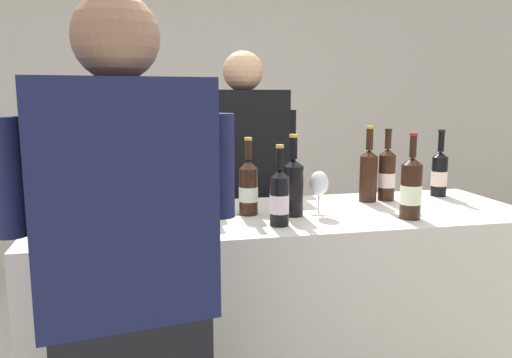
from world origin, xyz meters
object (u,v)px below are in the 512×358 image
object	(u,v)px
wine_bottle_3	(368,173)
person_server	(244,218)
wine_bottle_2	(293,185)
wine_bottle_4	(411,188)
wine_bottle_8	(439,173)
wine_bottle_6	(279,198)
wine_bottle_7	(387,174)
wine_bottle_0	(165,193)
wine_bottle_9	(212,187)
person_guest	(129,335)
wine_bottle_1	(248,187)
wine_glass	(319,185)
wine_bottle_5	(103,196)
ice_bucket	(162,185)

from	to	relation	value
wine_bottle_3	person_server	size ratio (longest dim) A/B	0.20
person_server	wine_bottle_2	bearing A→B (deg)	-83.61
wine_bottle_4	wine_bottle_8	distance (m)	0.54
wine_bottle_6	wine_bottle_7	size ratio (longest dim) A/B	0.92
wine_bottle_0	wine_bottle_7	distance (m)	1.06
wine_bottle_2	wine_bottle_4	size ratio (longest dim) A/B	0.97
wine_bottle_9	person_guest	bearing A→B (deg)	-114.26
wine_bottle_0	wine_bottle_1	size ratio (longest dim) A/B	1.10
wine_bottle_3	wine_glass	size ratio (longest dim) A/B	1.93
person_guest	wine_glass	bearing A→B (deg)	39.26
wine_bottle_5	wine_bottle_7	bearing A→B (deg)	9.27
wine_bottle_2	person_server	world-z (taller)	person_server
ice_bucket	person_server	size ratio (longest dim) A/B	0.14
wine_bottle_8	wine_glass	bearing A→B (deg)	-161.12
wine_bottle_2	wine_bottle_1	bearing A→B (deg)	161.10
wine_bottle_9	wine_bottle_1	bearing A→B (deg)	-19.78
ice_bucket	person_guest	distance (m)	0.90
wine_glass	person_guest	distance (m)	1.02
wine_bottle_6	wine_bottle_8	world-z (taller)	wine_bottle_8
wine_bottle_0	person_server	bearing A→B (deg)	58.29
wine_bottle_6	wine_bottle_7	world-z (taller)	wine_bottle_7
wine_bottle_1	wine_bottle_2	size ratio (longest dim) A/B	0.96
wine_glass	person_server	size ratio (longest dim) A/B	0.11
wine_bottle_8	ice_bucket	bearing A→B (deg)	-179.88
wine_bottle_3	wine_bottle_8	size ratio (longest dim) A/B	1.08
wine_bottle_6	person_guest	world-z (taller)	person_guest
wine_bottle_4	wine_glass	size ratio (longest dim) A/B	1.89
wine_bottle_2	wine_bottle_3	xyz separation A→B (m)	(0.42, 0.19, 0.01)
wine_bottle_9	wine_bottle_8	bearing A→B (deg)	6.53
wine_bottle_7	person_server	distance (m)	0.80
wine_bottle_2	wine_bottle_9	distance (m)	0.34
wine_bottle_0	wine_bottle_6	world-z (taller)	wine_bottle_0
wine_bottle_5	wine_bottle_0	bearing A→B (deg)	-10.63
wine_bottle_5	wine_bottle_8	xyz separation A→B (m)	(1.56, 0.24, -0.00)
wine_glass	wine_bottle_6	bearing A→B (deg)	-145.47
wine_bottle_2	wine_bottle_0	bearing A→B (deg)	-174.77
wine_bottle_3	wine_bottle_9	xyz separation A→B (m)	(-0.74, -0.08, -0.02)
wine_glass	wine_bottle_8	bearing A→B (deg)	18.88
wine_bottle_1	wine_bottle_7	world-z (taller)	wine_bottle_7
wine_bottle_4	person_server	world-z (taller)	person_server
ice_bucket	person_server	bearing A→B (deg)	44.00
wine_bottle_1	wine_bottle_6	bearing A→B (deg)	-68.99
wine_bottle_4	person_server	distance (m)	1.01
wine_bottle_5	wine_bottle_9	distance (m)	0.44
wine_bottle_4	wine_bottle_7	distance (m)	0.36
wine_bottle_1	wine_bottle_7	xyz separation A→B (m)	(0.69, 0.14, 0.01)
wine_bottle_8	wine_glass	distance (m)	0.74
wine_bottle_4	wine_glass	xyz separation A→B (m)	(-0.33, 0.15, 0.00)
person_server	person_guest	world-z (taller)	person_guest
wine_bottle_7	wine_bottle_8	size ratio (longest dim) A/B	1.03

